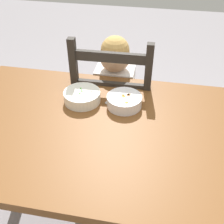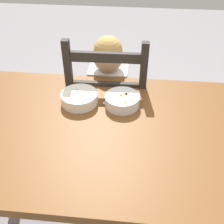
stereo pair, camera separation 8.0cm
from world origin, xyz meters
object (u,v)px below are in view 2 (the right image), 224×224
Objects in this scene: dining_chair at (108,113)px; bowl_of_carrots at (122,100)px; bowl_of_peas at (79,98)px; child_figure at (108,92)px; spoon at (111,101)px; dining_table at (126,146)px.

dining_chair reaches higher than bowl_of_carrots.
bowl_of_peas is 0.20m from bowl_of_carrots.
child_figure is at bearing -111.50° from dining_chair.
child_figure is 0.31m from spoon.
dining_chair is at bearing 105.62° from dining_table.
child_figure is at bearing 105.89° from dining_table.
spoon is (-0.09, 0.19, 0.10)m from dining_table.
dining_table is 0.32m from bowl_of_peas.
dining_chair reaches higher than dining_table.
dining_chair is 6.20× the size of bowl_of_carrots.
bowl_of_carrots is (0.10, -0.30, 0.32)m from dining_chair.
spoon is at bearing 160.86° from bowl_of_carrots.
dining_table is 0.23m from spoon.
bowl_of_carrots is (0.20, -0.00, 0.00)m from bowl_of_peas.
bowl_of_peas reaches higher than spoon.
bowl_of_carrots is at bearing -19.14° from spoon.
spoon is (0.15, 0.02, -0.02)m from bowl_of_peas.
dining_chair is at bearing 70.78° from bowl_of_peas.
dining_table is 0.48m from child_figure.
dining_table is 1.64× the size of child_figure.
child_figure is 0.35m from bowl_of_carrots.
bowl_of_peas is 0.15m from spoon.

